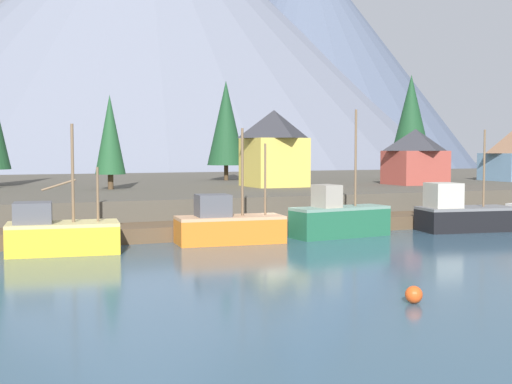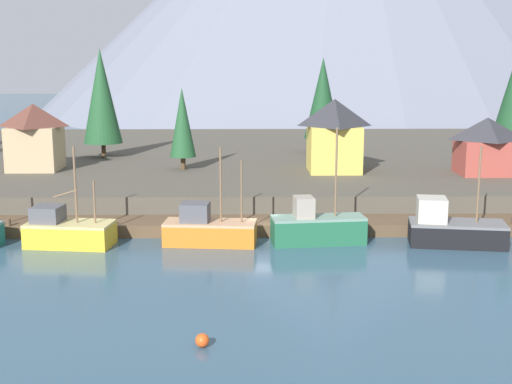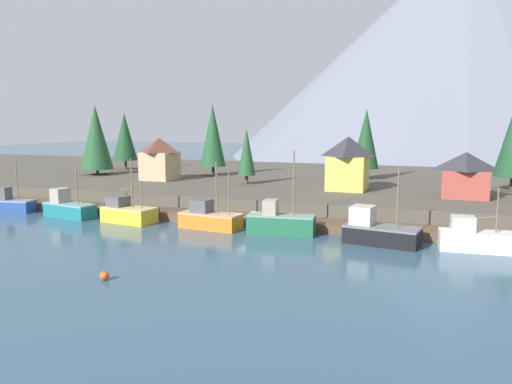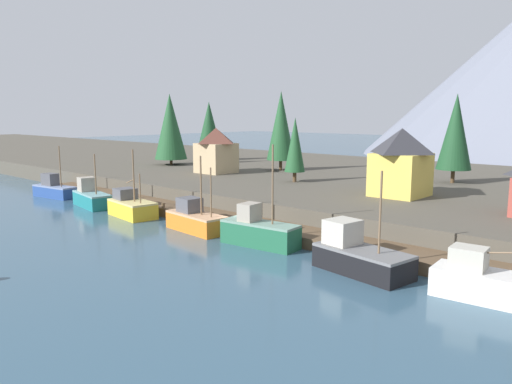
# 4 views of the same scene
# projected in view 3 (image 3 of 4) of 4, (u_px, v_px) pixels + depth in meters

# --- Properties ---
(ground_plane) EXTENTS (400.00, 400.00, 1.00)m
(ground_plane) POSITION_uv_depth(u_px,v_px,m) (298.00, 205.00, 73.64)
(ground_plane) COLOR #335166
(dock) EXTENTS (80.00, 4.00, 1.60)m
(dock) POSITION_uv_depth(u_px,v_px,m) (256.00, 220.00, 56.82)
(dock) COLOR brown
(dock) RESTS_ON ground_plane
(shoreline_bank) EXTENTS (400.00, 56.00, 2.50)m
(shoreline_bank) POSITION_uv_depth(u_px,v_px,m) (317.00, 184.00, 84.51)
(shoreline_bank) COLOR #4C473D
(shoreline_bank) RESTS_ON ground_plane
(mountain_west_peak) EXTENTS (162.12, 162.12, 76.03)m
(mountain_west_peak) POSITION_uv_depth(u_px,v_px,m) (464.00, 47.00, 170.75)
(mountain_west_peak) COLOR slate
(mountain_west_peak) RESTS_ON ground_plane
(fishing_boat_blue) EXTENTS (7.34, 3.24, 7.16)m
(fishing_boat_blue) POSITION_uv_depth(u_px,v_px,m) (7.00, 203.00, 65.17)
(fishing_boat_blue) COLOR navy
(fishing_boat_blue) RESTS_ON ground_plane
(fishing_boat_teal) EXTENTS (7.43, 3.69, 6.66)m
(fishing_boat_teal) POSITION_uv_depth(u_px,v_px,m) (68.00, 208.00, 61.37)
(fishing_boat_teal) COLOR #196B70
(fishing_boat_teal) RESTS_ON ground_plane
(fishing_boat_yellow) EXTENTS (6.72, 3.85, 7.60)m
(fishing_boat_yellow) POSITION_uv_depth(u_px,v_px,m) (128.00, 213.00, 58.16)
(fishing_boat_yellow) COLOR gold
(fishing_boat_yellow) RESTS_ON ground_plane
(fishing_boat_orange) EXTENTS (7.17, 3.31, 7.48)m
(fishing_boat_orange) POSITION_uv_depth(u_px,v_px,m) (209.00, 218.00, 54.70)
(fishing_boat_orange) COLOR #CC6B1E
(fishing_boat_orange) RESTS_ON ground_plane
(fishing_boat_green) EXTENTS (7.31, 3.10, 8.90)m
(fishing_boat_green) POSITION_uv_depth(u_px,v_px,m) (280.00, 222.00, 51.86)
(fishing_boat_green) COLOR #1E5B3D
(fishing_boat_green) RESTS_ON ground_plane
(fishing_boat_black) EXTENTS (7.51, 4.23, 7.58)m
(fishing_boat_black) POSITION_uv_depth(u_px,v_px,m) (378.00, 231.00, 47.77)
(fishing_boat_black) COLOR black
(fishing_boat_black) RESTS_ON ground_plane
(fishing_boat_white) EXTENTS (7.19, 3.23, 5.90)m
(fishing_boat_white) POSITION_uv_depth(u_px,v_px,m) (477.00, 239.00, 45.12)
(fishing_boat_white) COLOR silver
(fishing_boat_white) RESTS_ON ground_plane
(house_red) EXTENTS (5.68, 4.84, 5.69)m
(house_red) POSITION_uv_depth(u_px,v_px,m) (465.00, 174.00, 60.48)
(house_red) COLOR #9E4238
(house_red) RESTS_ON shoreline_bank
(house_tan) EXTENTS (5.27, 5.18, 6.85)m
(house_tan) POSITION_uv_depth(u_px,v_px,m) (160.00, 158.00, 79.70)
(house_tan) COLOR tan
(house_tan) RESTS_ON shoreline_bank
(house_yellow) EXTENTS (5.41, 5.86, 7.40)m
(house_yellow) POSITION_uv_depth(u_px,v_px,m) (348.00, 163.00, 67.59)
(house_yellow) COLOR gold
(house_yellow) RESTS_ON shoreline_bank
(conifer_near_left) EXTENTS (5.69, 5.69, 12.45)m
(conifer_near_left) POSITION_uv_depth(u_px,v_px,m) (96.00, 137.00, 87.08)
(conifer_near_left) COLOR #4C3823
(conifer_near_left) RESTS_ON shoreline_bank
(conifer_near_right) EXTENTS (4.40, 4.40, 11.54)m
(conifer_near_right) POSITION_uv_depth(u_px,v_px,m) (366.00, 139.00, 80.31)
(conifer_near_right) COLOR #4C3823
(conifer_near_right) RESTS_ON shoreline_bank
(conifer_mid_left) EXTENTS (2.71, 2.71, 8.51)m
(conifer_mid_left) POSITION_uv_depth(u_px,v_px,m) (247.00, 152.00, 74.03)
(conifer_mid_left) COLOR #4C3823
(conifer_mid_left) RESTS_ON shoreline_bank
(conifer_back_left) EXTENTS (4.49, 4.49, 12.53)m
(conifer_back_left) POSITION_uv_depth(u_px,v_px,m) (213.00, 135.00, 85.93)
(conifer_back_left) COLOR #4C3823
(conifer_back_left) RESTS_ON shoreline_bank
(conifer_back_right) EXTENTS (4.75, 4.75, 11.29)m
(conifer_back_right) POSITION_uv_depth(u_px,v_px,m) (125.00, 137.00, 97.38)
(conifer_back_right) COLOR #4C3823
(conifer_back_right) RESTS_ON shoreline_bank
(channel_buoy) EXTENTS (0.70, 0.70, 0.70)m
(channel_buoy) POSITION_uv_depth(u_px,v_px,m) (105.00, 276.00, 36.72)
(channel_buoy) COLOR #E04C19
(channel_buoy) RESTS_ON ground_plane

